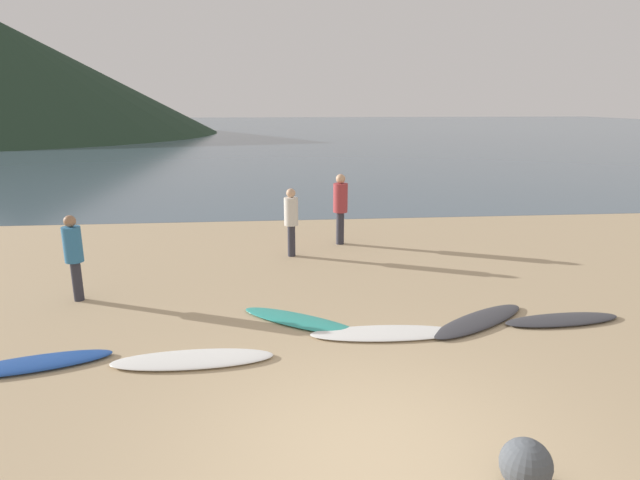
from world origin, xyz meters
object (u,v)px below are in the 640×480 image
(person_0, at_px, (73,251))
(surfboard_3, at_px, (386,333))
(surfboard_2, at_px, (301,321))
(surfboard_4, at_px, (479,321))
(surfboard_0, at_px, (32,364))
(beach_rock_near, at_px, (526,464))
(person_2, at_px, (340,203))
(surfboard_1, at_px, (193,359))
(surfboard_5, at_px, (562,320))
(person_1, at_px, (291,217))

(person_0, bearing_deg, surfboard_3, 22.75)
(person_0, bearing_deg, surfboard_2, 24.11)
(surfboard_4, height_order, person_0, person_0)
(surfboard_2, bearing_deg, surfboard_4, 28.49)
(surfboard_0, height_order, beach_rock_near, beach_rock_near)
(surfboard_4, xyz_separation_m, person_2, (-1.58, 4.94, 0.98))
(surfboard_1, relative_size, surfboard_3, 0.95)
(surfboard_0, distance_m, surfboard_5, 7.83)
(surfboard_3, relative_size, surfboard_5, 1.18)
(surfboard_1, relative_size, beach_rock_near, 4.61)
(surfboard_5, distance_m, beach_rock_near, 4.21)
(surfboard_1, height_order, beach_rock_near, beach_rock_near)
(surfboard_1, distance_m, beach_rock_near, 4.30)
(surfboard_3, relative_size, beach_rock_near, 4.86)
(surfboard_1, distance_m, surfboard_3, 2.84)
(beach_rock_near, bearing_deg, surfboard_4, 74.47)
(surfboard_0, xyz_separation_m, surfboard_1, (2.11, -0.05, -0.01))
(surfboard_4, height_order, person_2, person_2)
(surfboard_1, relative_size, surfboard_4, 1.03)
(person_2, bearing_deg, person_1, 73.51)
(surfboard_5, height_order, person_0, person_0)
(beach_rock_near, bearing_deg, surfboard_2, 115.35)
(person_1, bearing_deg, surfboard_2, 31.47)
(surfboard_5, bearing_deg, person_2, 115.40)
(surfboard_2, height_order, surfboard_5, surfboard_5)
(surfboard_5, bearing_deg, beach_rock_near, -128.53)
(surfboard_1, height_order, person_2, person_2)
(surfboard_3, bearing_deg, person_2, 92.37)
(surfboard_4, bearing_deg, person_1, 92.47)
(surfboard_1, xyz_separation_m, surfboard_3, (2.78, 0.59, -0.01))
(person_0, xyz_separation_m, person_1, (3.86, 2.40, 0.01))
(person_1, xyz_separation_m, beach_rock_near, (1.82, -7.58, -0.68))
(surfboard_2, xyz_separation_m, person_1, (0.01, 3.74, 0.88))
(surfboard_1, height_order, surfboard_3, surfboard_1)
(surfboard_4, bearing_deg, surfboard_5, -35.74)
(beach_rock_near, bearing_deg, person_1, 103.47)
(person_2, bearing_deg, beach_rock_near, 130.30)
(beach_rock_near, bearing_deg, surfboard_1, 141.23)
(surfboard_2, bearing_deg, person_1, 123.91)
(beach_rock_near, bearing_deg, surfboard_5, 56.31)
(surfboard_0, bearing_deg, surfboard_5, -8.89)
(surfboard_2, relative_size, surfboard_3, 0.93)
(surfboard_3, bearing_deg, surfboard_1, -165.88)
(person_0, height_order, person_2, person_2)
(surfboard_4, relative_size, beach_rock_near, 4.48)
(surfboard_1, bearing_deg, surfboard_3, 10.25)
(surfboard_0, height_order, surfboard_3, surfboard_0)
(surfboard_0, height_order, person_1, person_1)
(surfboard_0, xyz_separation_m, surfboard_5, (7.79, 0.76, -0.01))
(surfboard_2, bearing_deg, surfboard_3, 9.44)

